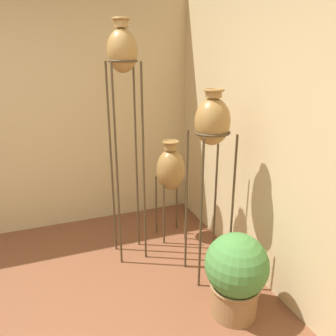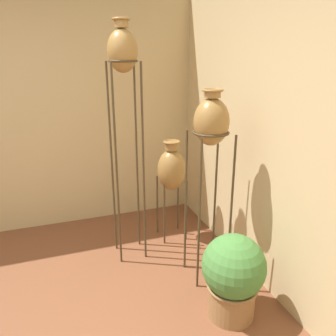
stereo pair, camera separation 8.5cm
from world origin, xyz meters
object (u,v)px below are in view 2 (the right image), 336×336
vase_stand_tall (123,63)px  vase_stand_short (172,170)px  potted_plant (233,274)px  vase_stand_medium (211,127)px

vase_stand_tall → vase_stand_short: 1.21m
vase_stand_short → potted_plant: vase_stand_short is taller
vase_stand_medium → potted_plant: vase_stand_medium is taller
vase_stand_tall → vase_stand_medium: vase_stand_tall is taller
vase_stand_medium → potted_plant: (-0.03, -0.53, -1.02)m
vase_stand_tall → potted_plant: (0.54, -1.10, -1.51)m
vase_stand_tall → vase_stand_medium: bearing=-44.3°
vase_stand_tall → vase_stand_short: size_ratio=2.02×
vase_stand_medium → potted_plant: bearing=-93.6°
vase_stand_short → potted_plant: bearing=-88.5°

